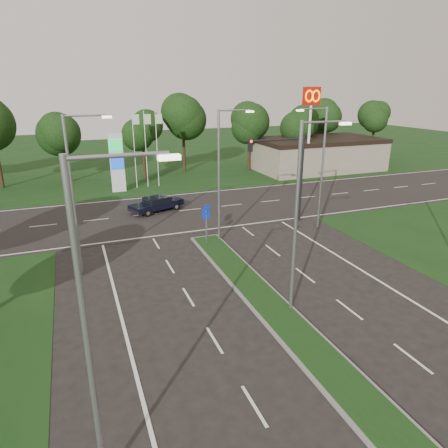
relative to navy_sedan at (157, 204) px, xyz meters
name	(u,v)px	position (x,y,z in m)	size (l,w,h in m)	color
ground	(357,399)	(1.80, -24.70, -0.68)	(160.00, 160.00, 0.00)	black
verge_far	(128,157)	(1.80, 30.30, -0.68)	(160.00, 50.00, 0.02)	black
cross_road	(179,211)	(1.80, -0.70, -0.68)	(160.00, 12.00, 0.02)	black
median_kerb	(297,335)	(1.80, -20.70, -0.62)	(2.00, 26.00, 0.12)	slate
commercial_building	(317,154)	(23.80, 11.30, 1.32)	(16.00, 9.00, 4.00)	gray
streetlight_median_near	(300,210)	(2.80, -18.70, 4.40)	(2.53, 0.22, 9.00)	gray
streetlight_median_far	(222,170)	(2.80, -8.70, 4.40)	(2.53, 0.22, 9.00)	gray
streetlight_left_near	(93,319)	(-6.50, -24.70, 4.40)	(2.53, 0.22, 9.00)	gray
streetlight_left_far	(76,188)	(-6.50, -10.70, 4.40)	(2.53, 0.22, 9.00)	gray
streetlight_right_far	(320,162)	(10.60, -8.70, 4.40)	(2.53, 0.22, 9.00)	gray
traffic_signal	(287,165)	(8.99, -6.70, 3.98)	(5.10, 0.42, 7.00)	black
median_signs	(206,217)	(1.80, -8.30, 1.04)	(1.16, 1.76, 2.38)	gray
gas_pylon	(119,161)	(-1.98, 8.35, 2.52)	(5.80, 1.26, 8.00)	silver
mcdonalds_sign	(311,109)	(19.80, 7.27, 7.31)	(2.20, 0.47, 10.40)	silver
treeline_far	(143,119)	(1.90, 15.23, 6.15)	(6.00, 6.00, 9.90)	black
navy_sedan	(157,204)	(0.00, 0.00, 0.00)	(4.95, 3.43, 1.26)	black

